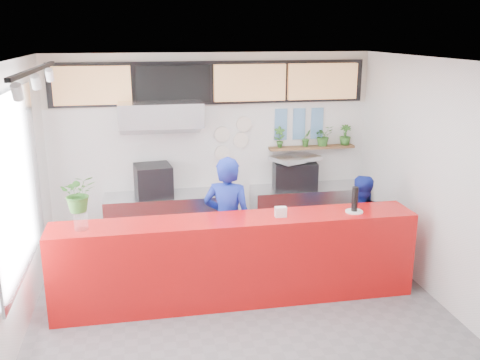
# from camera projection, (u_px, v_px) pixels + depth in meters

# --- Properties ---
(floor) EXTENTS (5.00, 5.00, 0.00)m
(floor) POSITION_uv_depth(u_px,v_px,m) (243.00, 315.00, 6.45)
(floor) COLOR slate
(floor) RESTS_ON ground
(ceiling) EXTENTS (5.00, 5.00, 0.00)m
(ceiling) POSITION_uv_depth(u_px,v_px,m) (243.00, 61.00, 5.64)
(ceiling) COLOR silver
(wall_back) EXTENTS (5.00, 0.00, 5.00)m
(wall_back) POSITION_uv_depth(u_px,v_px,m) (212.00, 150.00, 8.40)
(wall_back) COLOR white
(wall_back) RESTS_ON ground
(wall_left) EXTENTS (0.00, 5.00, 5.00)m
(wall_left) POSITION_uv_depth(u_px,v_px,m) (9.00, 210.00, 5.59)
(wall_left) COLOR white
(wall_left) RESTS_ON ground
(wall_right) EXTENTS (0.00, 5.00, 5.00)m
(wall_right) POSITION_uv_depth(u_px,v_px,m) (445.00, 185.00, 6.49)
(wall_right) COLOR white
(wall_right) RESTS_ON ground
(service_counter) EXTENTS (4.50, 0.60, 1.10)m
(service_counter) POSITION_uv_depth(u_px,v_px,m) (237.00, 260.00, 6.67)
(service_counter) COLOR red
(service_counter) RESTS_ON ground
(cream_band) EXTENTS (5.00, 0.02, 0.80)m
(cream_band) POSITION_uv_depth(u_px,v_px,m) (212.00, 79.00, 8.10)
(cream_band) COLOR beige
(cream_band) RESTS_ON wall_back
(prep_bench) EXTENTS (1.80, 0.60, 0.90)m
(prep_bench) POSITION_uv_depth(u_px,v_px,m) (165.00, 223.00, 8.26)
(prep_bench) COLOR #B2B5BA
(prep_bench) RESTS_ON ground
(panini_oven) EXTENTS (0.59, 0.59, 0.47)m
(panini_oven) POSITION_uv_depth(u_px,v_px,m) (153.00, 180.00, 8.05)
(panini_oven) COLOR black
(panini_oven) RESTS_ON prep_bench
(extraction_hood) EXTENTS (1.20, 0.70, 0.35)m
(extraction_hood) POSITION_uv_depth(u_px,v_px,m) (161.00, 114.00, 7.75)
(extraction_hood) COLOR #B2B5BA
(extraction_hood) RESTS_ON ceiling
(hood_lip) EXTENTS (1.20, 0.69, 0.31)m
(hood_lip) POSITION_uv_depth(u_px,v_px,m) (161.00, 127.00, 7.81)
(hood_lip) COLOR #B2B5BA
(hood_lip) RESTS_ON ceiling
(right_bench) EXTENTS (1.80, 0.60, 0.90)m
(right_bench) POSITION_uv_depth(u_px,v_px,m) (307.00, 213.00, 8.67)
(right_bench) COLOR #B2B5BA
(right_bench) RESTS_ON ground
(espresso_machine) EXTENTS (0.72, 0.56, 0.43)m
(espresso_machine) POSITION_uv_depth(u_px,v_px,m) (295.00, 175.00, 8.45)
(espresso_machine) COLOR black
(espresso_machine) RESTS_ON right_bench
(espresso_tray) EXTENTS (0.84, 0.74, 0.07)m
(espresso_tray) POSITION_uv_depth(u_px,v_px,m) (295.00, 158.00, 8.38)
(espresso_tray) COLOR #BABDC2
(espresso_tray) RESTS_ON espresso_machine
(herb_shelf) EXTENTS (1.40, 0.18, 0.04)m
(herb_shelf) POSITION_uv_depth(u_px,v_px,m) (312.00, 147.00, 8.60)
(herb_shelf) COLOR brown
(herb_shelf) RESTS_ON wall_back
(menu_board_far_left) EXTENTS (1.10, 0.10, 0.55)m
(menu_board_far_left) POSITION_uv_depth(u_px,v_px,m) (92.00, 85.00, 7.69)
(menu_board_far_left) COLOR tan
(menu_board_far_left) RESTS_ON wall_back
(menu_board_mid_left) EXTENTS (1.10, 0.10, 0.55)m
(menu_board_mid_left) POSITION_uv_depth(u_px,v_px,m) (173.00, 84.00, 7.90)
(menu_board_mid_left) COLOR black
(menu_board_mid_left) RESTS_ON wall_back
(menu_board_mid_right) EXTENTS (1.10, 0.10, 0.55)m
(menu_board_mid_right) POSITION_uv_depth(u_px,v_px,m) (250.00, 83.00, 8.11)
(menu_board_mid_right) COLOR tan
(menu_board_mid_right) RESTS_ON wall_back
(menu_board_far_right) EXTENTS (1.10, 0.10, 0.55)m
(menu_board_far_right) POSITION_uv_depth(u_px,v_px,m) (323.00, 81.00, 8.32)
(menu_board_far_right) COLOR tan
(menu_board_far_right) RESTS_ON wall_back
(soffit) EXTENTS (4.80, 0.04, 0.65)m
(soffit) POSITION_uv_depth(u_px,v_px,m) (212.00, 83.00, 8.08)
(soffit) COLOR black
(soffit) RESTS_ON wall_back
(window_pane) EXTENTS (0.04, 2.20, 1.90)m
(window_pane) POSITION_uv_depth(u_px,v_px,m) (16.00, 184.00, 5.83)
(window_pane) COLOR silver
(window_pane) RESTS_ON wall_left
(window_frame) EXTENTS (0.03, 2.30, 2.00)m
(window_frame) POSITION_uv_depth(u_px,v_px,m) (18.00, 184.00, 5.83)
(window_frame) COLOR #B2B5BA
(window_frame) RESTS_ON wall_left
(track_rail) EXTENTS (0.05, 2.40, 0.04)m
(track_rail) POSITION_uv_depth(u_px,v_px,m) (35.00, 70.00, 5.27)
(track_rail) COLOR black
(track_rail) RESTS_ON ceiling
(dec_plate_a) EXTENTS (0.24, 0.03, 0.24)m
(dec_plate_a) POSITION_uv_depth(u_px,v_px,m) (222.00, 134.00, 8.34)
(dec_plate_a) COLOR silver
(dec_plate_a) RESTS_ON wall_back
(dec_plate_b) EXTENTS (0.24, 0.03, 0.24)m
(dec_plate_b) POSITION_uv_depth(u_px,v_px,m) (241.00, 140.00, 8.42)
(dec_plate_b) COLOR silver
(dec_plate_b) RESTS_ON wall_back
(dec_plate_c) EXTENTS (0.24, 0.03, 0.24)m
(dec_plate_c) POSITION_uv_depth(u_px,v_px,m) (222.00, 153.00, 8.42)
(dec_plate_c) COLOR silver
(dec_plate_c) RESTS_ON wall_back
(dec_plate_d) EXTENTS (0.24, 0.03, 0.24)m
(dec_plate_d) POSITION_uv_depth(u_px,v_px,m) (244.00, 124.00, 8.36)
(dec_plate_d) COLOR silver
(dec_plate_d) RESTS_ON wall_back
(photo_frame_a) EXTENTS (0.20, 0.02, 0.25)m
(photo_frame_a) POSITION_uv_depth(u_px,v_px,m) (281.00, 117.00, 8.45)
(photo_frame_a) COLOR #598CBF
(photo_frame_a) RESTS_ON wall_back
(photo_frame_b) EXTENTS (0.20, 0.02, 0.25)m
(photo_frame_b) POSITION_uv_depth(u_px,v_px,m) (299.00, 116.00, 8.50)
(photo_frame_b) COLOR #598CBF
(photo_frame_b) RESTS_ON wall_back
(photo_frame_c) EXTENTS (0.20, 0.02, 0.25)m
(photo_frame_c) POSITION_uv_depth(u_px,v_px,m) (317.00, 116.00, 8.56)
(photo_frame_c) COLOR #598CBF
(photo_frame_c) RESTS_ON wall_back
(photo_frame_d) EXTENTS (0.20, 0.02, 0.25)m
(photo_frame_d) POSITION_uv_depth(u_px,v_px,m) (281.00, 132.00, 8.52)
(photo_frame_d) COLOR #598CBF
(photo_frame_d) RESTS_ON wall_back
(photo_frame_e) EXTENTS (0.20, 0.02, 0.25)m
(photo_frame_e) POSITION_uv_depth(u_px,v_px,m) (299.00, 132.00, 8.57)
(photo_frame_e) COLOR #598CBF
(photo_frame_e) RESTS_ON wall_back
(photo_frame_f) EXTENTS (0.20, 0.02, 0.25)m
(photo_frame_f) POSITION_uv_depth(u_px,v_px,m) (317.00, 131.00, 8.62)
(photo_frame_f) COLOR #598CBF
(photo_frame_f) RESTS_ON wall_back
(staff_center) EXTENTS (0.76, 0.65, 1.77)m
(staff_center) POSITION_uv_depth(u_px,v_px,m) (228.00, 222.00, 7.02)
(staff_center) COLOR navy
(staff_center) RESTS_ON ground
(staff_right) EXTENTS (0.78, 0.65, 1.43)m
(staff_right) POSITION_uv_depth(u_px,v_px,m) (358.00, 225.00, 7.39)
(staff_right) COLOR navy
(staff_right) RESTS_ON ground
(herb_a) EXTENTS (0.19, 0.14, 0.34)m
(herb_a) POSITION_uv_depth(u_px,v_px,m) (280.00, 137.00, 8.45)
(herb_a) COLOR #336A25
(herb_a) RESTS_ON herb_shelf
(herb_b) EXTENTS (0.18, 0.17, 0.27)m
(herb_b) POSITION_uv_depth(u_px,v_px,m) (306.00, 138.00, 8.54)
(herb_b) COLOR #336A25
(herb_b) RESTS_ON herb_shelf
(herb_c) EXTENTS (0.34, 0.31, 0.33)m
(herb_c) POSITION_uv_depth(u_px,v_px,m) (323.00, 136.00, 8.58)
(herb_c) COLOR #336A25
(herb_c) RESTS_ON herb_shelf
(herb_d) EXTENTS (0.22, 0.21, 0.33)m
(herb_d) POSITION_uv_depth(u_px,v_px,m) (345.00, 135.00, 8.65)
(herb_d) COLOR #336A25
(herb_d) RESTS_ON herb_shelf
(glass_vase) EXTENTS (0.21, 0.21, 0.20)m
(glass_vase) POSITION_uv_depth(u_px,v_px,m) (81.00, 221.00, 6.14)
(glass_vase) COLOR white
(glass_vase) RESTS_ON service_counter
(basil_vase) EXTENTS (0.44, 0.39, 0.44)m
(basil_vase) POSITION_uv_depth(u_px,v_px,m) (79.00, 193.00, 6.05)
(basil_vase) COLOR #336A25
(basil_vase) RESTS_ON glass_vase
(napkin_holder) EXTENTS (0.15, 0.09, 0.12)m
(napkin_holder) POSITION_uv_depth(u_px,v_px,m) (281.00, 212.00, 6.57)
(napkin_holder) COLOR white
(napkin_holder) RESTS_ON service_counter
(white_plate) EXTENTS (0.24, 0.24, 0.02)m
(white_plate) POSITION_uv_depth(u_px,v_px,m) (354.00, 211.00, 6.75)
(white_plate) COLOR white
(white_plate) RESTS_ON service_counter
(pepper_mill) EXTENTS (0.10, 0.10, 0.31)m
(pepper_mill) POSITION_uv_depth(u_px,v_px,m) (355.00, 199.00, 6.71)
(pepper_mill) COLOR black
(pepper_mill) RESTS_ON white_plate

